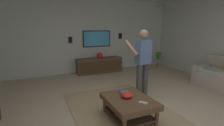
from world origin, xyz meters
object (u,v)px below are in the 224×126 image
(book, at_px, (125,93))
(vase_round, at_px, (100,55))
(bowl, at_px, (127,95))
(remote_white, at_px, (143,103))
(potted_plant_short, at_px, (158,57))
(coffee_table, at_px, (129,104))
(wall_speaker_right, at_px, (70,40))
(wall_speaker_left, at_px, (120,36))
(tv, at_px, (97,39))
(person_standing, at_px, (142,59))
(media_console, at_px, (99,65))

(book, height_order, vase_round, vase_round)
(bowl, relative_size, remote_white, 1.48)
(potted_plant_short, height_order, vase_round, vase_round)
(coffee_table, bearing_deg, wall_speaker_right, 5.52)
(wall_speaker_left, bearing_deg, book, 154.75)
(tv, xyz_separation_m, person_standing, (-2.76, -0.21, -0.32))
(book, xyz_separation_m, wall_speaker_right, (3.39, 0.38, 0.82))
(person_standing, relative_size, wall_speaker_right, 7.45)
(remote_white, bearing_deg, coffee_table, -9.73)
(remote_white, relative_size, vase_round, 0.68)
(potted_plant_short, xyz_separation_m, book, (-2.97, 3.21, -0.02))
(media_console, height_order, tv, tv)
(person_standing, bearing_deg, coffee_table, 126.52)
(remote_white, distance_m, wall_speaker_right, 4.01)
(potted_plant_short, relative_size, vase_round, 2.98)
(tv, relative_size, wall_speaker_left, 4.85)
(coffee_table, bearing_deg, person_standing, -44.76)
(tv, bearing_deg, wall_speaker_right, -90.76)
(remote_white, bearing_deg, potted_plant_short, -75.76)
(book, bearing_deg, potted_plant_short, 147.03)
(person_standing, height_order, vase_round, person_standing)
(coffee_table, xyz_separation_m, bowl, (0.06, 0.01, 0.15))
(coffee_table, relative_size, vase_round, 4.55)
(potted_plant_short, bearing_deg, person_standing, 134.35)
(remote_white, height_order, wall_speaker_left, wall_speaker_left)
(coffee_table, xyz_separation_m, tv, (3.61, -0.64, 0.96))
(wall_speaker_left, distance_m, wall_speaker_right, 1.99)
(vase_round, bearing_deg, media_console, 115.21)
(coffee_table, distance_m, remote_white, 0.33)
(potted_plant_short, bearing_deg, book, 132.76)
(potted_plant_short, distance_m, book, 4.37)
(book, bearing_deg, bowl, -1.61)
(person_standing, distance_m, remote_white, 1.44)
(person_standing, xyz_separation_m, book, (-0.62, 0.81, -0.51))
(bowl, xyz_separation_m, wall_speaker_right, (3.56, 0.34, 0.79))
(bowl, distance_m, remote_white, 0.36)
(bowl, bearing_deg, coffee_table, -165.23)
(person_standing, height_order, wall_speaker_left, person_standing)
(remote_white, bearing_deg, wall_speaker_left, -55.01)
(remote_white, height_order, book, book)
(potted_plant_short, bearing_deg, wall_speaker_right, 83.34)
(person_standing, height_order, book, person_standing)
(coffee_table, xyz_separation_m, book, (0.23, -0.03, 0.12))
(bowl, distance_m, wall_speaker_right, 3.67)
(person_standing, bearing_deg, vase_round, -4.71)
(bowl, bearing_deg, wall_speaker_left, -24.82)
(bowl, bearing_deg, potted_plant_short, -46.04)
(tv, bearing_deg, vase_round, 7.03)
(person_standing, bearing_deg, media_console, -4.05)
(bowl, distance_m, wall_speaker_left, 4.02)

